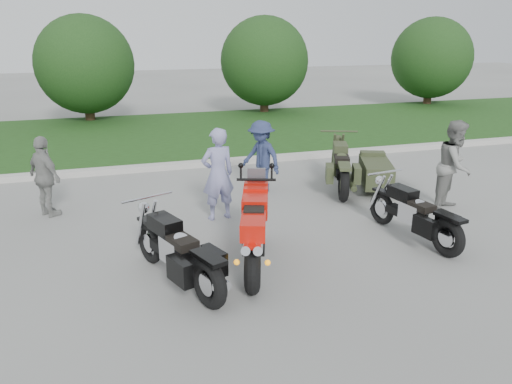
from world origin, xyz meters
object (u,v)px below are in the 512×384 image
object	(u,v)px
person_grey	(455,165)
cruiser_right	(417,217)
person_denim	(261,157)
cruiser_sidecar	(361,171)
sportbike_red	(255,228)
person_back	(45,177)
cruiser_left	(180,255)
person_stripe	(218,174)

from	to	relation	value
person_grey	cruiser_right	bearing A→B (deg)	178.91
person_denim	cruiser_right	bearing A→B (deg)	-3.65
cruiser_sidecar	sportbike_red	bearing A→B (deg)	-117.06
cruiser_right	cruiser_sidecar	distance (m)	2.82
sportbike_red	person_back	distance (m)	4.54
cruiser_left	person_back	size ratio (longest dim) A/B	1.44
cruiser_sidecar	person_back	bearing A→B (deg)	-161.27
person_back	cruiser_right	bearing A→B (deg)	-153.62
cruiser_right	person_denim	size ratio (longest dim) A/B	1.38
cruiser_left	cruiser_right	bearing A→B (deg)	-15.29
sportbike_red	cruiser_left	size ratio (longest dim) A/B	1.00
person_stripe	person_denim	size ratio (longest dim) A/B	1.10
cruiser_right	cruiser_left	bearing A→B (deg)	176.03
cruiser_right	person_grey	size ratio (longest dim) A/B	1.23
cruiser_left	person_back	xyz separation A→B (m)	(-1.99, 3.52, 0.32)
person_stripe	sportbike_red	bearing A→B (deg)	81.99
cruiser_right	cruiser_sidecar	size ratio (longest dim) A/B	0.92
cruiser_right	cruiser_sidecar	xyz separation A→B (m)	(0.47, 2.78, 0.02)
cruiser_left	cruiser_sidecar	bearing A→B (deg)	14.36
person_stripe	person_denim	xyz separation A→B (m)	(1.28, 1.35, -0.08)
cruiser_right	person_grey	world-z (taller)	person_grey
cruiser_left	cruiser_sidecar	xyz separation A→B (m)	(4.50, 3.16, -0.01)
person_stripe	person_grey	xyz separation A→B (m)	(4.56, -0.82, 0.02)
person_stripe	person_back	bearing A→B (deg)	-29.11
cruiser_right	person_denim	bearing A→B (deg)	106.94
person_stripe	person_grey	distance (m)	4.63
person_stripe	person_back	distance (m)	3.28
person_back	person_denim	bearing A→B (deg)	-123.10
cruiser_left	cruiser_sidecar	size ratio (longest dim) A/B	0.94
cruiser_right	person_back	world-z (taller)	person_back
cruiser_sidecar	person_back	xyz separation A→B (m)	(-6.49, 0.36, 0.33)
person_stripe	cruiser_right	bearing A→B (deg)	136.34
cruiser_left	person_grey	distance (m)	5.89
cruiser_right	person_stripe	size ratio (longest dim) A/B	1.25
cruiser_left	person_back	distance (m)	4.05
cruiser_left	person_grey	size ratio (longest dim) A/B	1.26
person_stripe	person_grey	size ratio (longest dim) A/B	0.98
person_back	person_grey	bearing A→B (deg)	-140.37
cruiser_left	person_stripe	world-z (taller)	person_stripe
person_stripe	person_grey	bearing A→B (deg)	160.57
cruiser_right	person_denim	world-z (taller)	person_denim
cruiser_left	person_stripe	distance (m)	2.67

